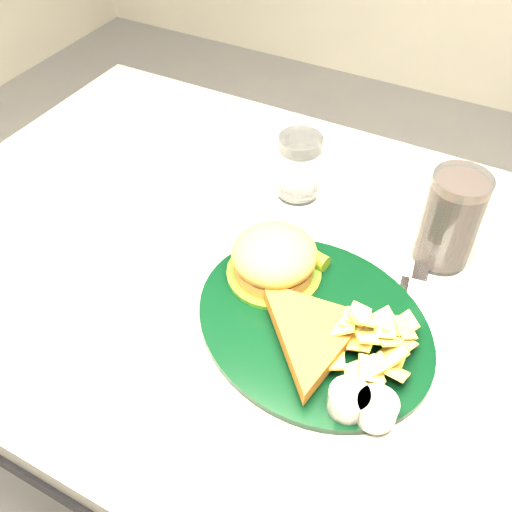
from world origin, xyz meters
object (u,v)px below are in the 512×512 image
at_px(water_glass, 299,167).
at_px(dinner_plate, 315,307).
at_px(cola_glass, 451,220).
at_px(table, 271,398).
at_px(fork_napkin, 401,305).

bearing_deg(water_glass, dinner_plate, -60.74).
bearing_deg(cola_glass, table, -148.01).
distance_m(water_glass, cola_glass, 0.26).
relative_size(water_glass, cola_glass, 0.74).
bearing_deg(fork_napkin, cola_glass, 71.49).
bearing_deg(dinner_plate, water_glass, 141.16).
relative_size(cola_glass, fork_napkin, 0.89).
bearing_deg(dinner_plate, cola_glass, 82.95).
bearing_deg(fork_napkin, water_glass, 136.33).
bearing_deg(water_glass, fork_napkin, -34.69).
height_order(table, water_glass, water_glass).
relative_size(dinner_plate, cola_glass, 2.28).
bearing_deg(table, dinner_plate, -39.01).
bearing_deg(table, water_glass, 104.28).
relative_size(table, dinner_plate, 3.52).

